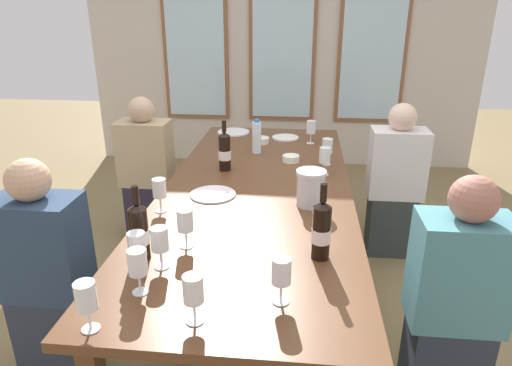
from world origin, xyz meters
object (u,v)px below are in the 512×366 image
(wine_glass_1, at_px, (138,264))
(white_plate_0, at_px, (213,194))
(seated_person_2, at_px, (47,278))
(wine_glass_7, at_px, (281,273))
(wine_glass_9, at_px, (160,240))
(seated_person_3, at_px, (454,305))
(wine_bottle_0, at_px, (225,151))
(seated_person_1, at_px, (395,185))
(wine_glass_0, at_px, (159,190))
(wine_glass_8, at_px, (185,221))
(white_plate_1, at_px, (285,138))
(tasting_bowl_0, at_px, (291,158))
(wine_glass_5, at_px, (137,245))
(wine_glass_4, at_px, (327,147))
(tasting_bowl_1, at_px, (261,140))
(seated_person_0, at_px, (147,174))
(water_bottle, at_px, (257,137))
(wine_glass_3, at_px, (193,290))
(wine_bottle_2, at_px, (321,230))
(wine_glass_6, at_px, (311,128))
(wine_bottle_1, at_px, (139,231))
(wine_glass_10, at_px, (325,156))
(metal_pitcher, at_px, (311,188))
(wine_glass_2, at_px, (86,299))
(white_plate_2, at_px, (233,132))

(wine_glass_1, bearing_deg, white_plate_0, 84.63)
(seated_person_2, bearing_deg, wine_glass_7, -18.18)
(wine_glass_9, bearing_deg, seated_person_3, 8.09)
(wine_bottle_0, distance_m, seated_person_1, 1.26)
(seated_person_1, bearing_deg, seated_person_3, -90.00)
(wine_glass_0, bearing_deg, wine_glass_8, -57.49)
(white_plate_1, xyz_separation_m, wine_glass_1, (-0.43, -2.12, 0.11))
(tasting_bowl_0, relative_size, wine_glass_5, 0.64)
(wine_glass_4, bearing_deg, white_plate_0, -137.27)
(tasting_bowl_1, xyz_separation_m, seated_person_0, (-0.85, -0.18, -0.24))
(water_bottle, relative_size, wine_glass_3, 1.38)
(wine_glass_5, distance_m, seated_person_0, 1.78)
(wine_bottle_2, relative_size, wine_glass_4, 1.87)
(water_bottle, xyz_separation_m, wine_glass_6, (0.38, 0.28, 0.00))
(wine_glass_5, xyz_separation_m, wine_glass_7, (0.56, -0.13, -0.00))
(wine_glass_3, distance_m, wine_glass_4, 1.72)
(water_bottle, xyz_separation_m, seated_person_1, (0.98, 0.02, -0.33))
(wine_glass_4, bearing_deg, wine_glass_7, -98.21)
(wine_bottle_2, xyz_separation_m, seated_person_0, (-1.25, 1.46, -0.34))
(wine_bottle_1, relative_size, wine_glass_0, 1.83)
(wine_bottle_2, bearing_deg, wine_glass_0, 154.78)
(tasting_bowl_0, bearing_deg, white_plate_0, -122.97)
(white_plate_1, bearing_deg, wine_glass_5, -103.49)
(wine_glass_8, xyz_separation_m, wine_glass_10, (0.62, 0.97, 0.00))
(tasting_bowl_0, bearing_deg, wine_glass_5, -110.80)
(white_plate_0, height_order, wine_glass_4, wine_glass_4)
(metal_pitcher, bearing_deg, white_plate_1, 98.22)
(white_plate_1, height_order, wine_glass_2, wine_glass_2)
(tasting_bowl_1, bearing_deg, seated_person_0, -167.84)
(wine_glass_7, relative_size, seated_person_1, 0.16)
(white_plate_2, height_order, seated_person_0, seated_person_0)
(water_bottle, distance_m, wine_glass_3, 1.86)
(seated_person_0, bearing_deg, wine_bottle_0, -33.15)
(wine_glass_5, distance_m, seated_person_2, 0.68)
(seated_person_3, bearing_deg, seated_person_2, 179.55)
(wine_glass_10, distance_m, seated_person_0, 1.42)
(white_plate_1, xyz_separation_m, wine_glass_4, (0.30, -0.61, 0.12))
(tasting_bowl_1, distance_m, wine_glass_0, 1.34)
(wine_glass_1, bearing_deg, wine_glass_7, -0.45)
(wine_bottle_1, bearing_deg, white_plate_2, 87.80)
(white_plate_1, bearing_deg, metal_pitcher, -81.78)
(white_plate_0, xyz_separation_m, tasting_bowl_0, (0.41, 0.63, 0.02))
(wine_bottle_1, distance_m, wine_glass_6, 1.89)
(wine_glass_6, relative_size, seated_person_0, 0.16)
(wine_glass_9, bearing_deg, wine_glass_10, 59.27)
(metal_pitcher, height_order, wine_glass_5, metal_pitcher)
(seated_person_1, height_order, seated_person_2, same)
(wine_glass_0, xyz_separation_m, wine_glass_5, (0.09, -0.56, 0.00))
(wine_bottle_1, bearing_deg, wine_glass_7, -22.38)
(tasting_bowl_1, distance_m, wine_glass_5, 1.87)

